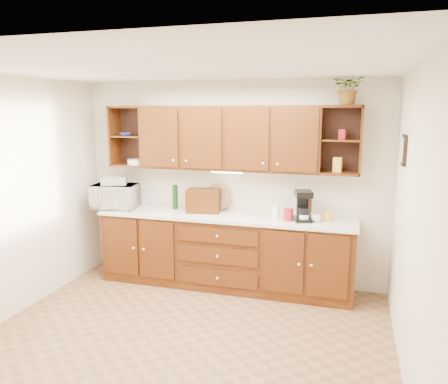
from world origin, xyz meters
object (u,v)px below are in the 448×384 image
Objects in this scene: potted_plant at (349,88)px; coffee_maker at (303,206)px; bread_box at (204,201)px; microwave at (115,196)px.

coffee_maker is at bearing -166.81° from potted_plant.
bread_box is 1.28m from coffee_maker.
potted_plant is (0.45, 0.11, 1.37)m from coffee_maker.
microwave is 1.60× the size of coffee_maker.
potted_plant is at bearing -8.29° from bread_box.
coffee_maker is at bearing -8.25° from microwave.
bread_box is at bearing -179.05° from potted_plant.
bread_box is at bearing -3.81° from microwave.
bread_box is 1.12× the size of potted_plant.
potted_plant is at bearing -6.31° from microwave.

